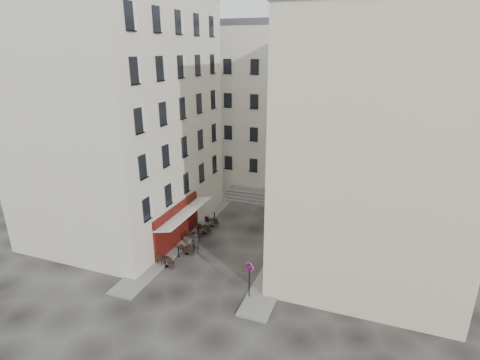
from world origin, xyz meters
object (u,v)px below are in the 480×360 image
at_px(bistro_table_a, 166,261).
at_px(pedestrian, 196,243).
at_px(no_parking_sign, 249,273).
at_px(bistro_table_b, 187,250).

xyz_separation_m(bistro_table_a, pedestrian, (1.20, 2.65, 0.36)).
xyz_separation_m(no_parking_sign, pedestrian, (-5.97, 4.04, -1.04)).
height_order(no_parking_sign, bistro_table_a, no_parking_sign).
relative_size(bistro_table_a, bistro_table_b, 1.23).
bearing_deg(bistro_table_b, no_parking_sign, -28.67).
height_order(bistro_table_b, pedestrian, pedestrian).
bearing_deg(pedestrian, no_parking_sign, 132.07).
xyz_separation_m(bistro_table_a, bistro_table_b, (0.64, 2.18, -0.09)).
distance_m(no_parking_sign, bistro_table_a, 7.44).
bearing_deg(pedestrian, bistro_table_b, 26.14).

